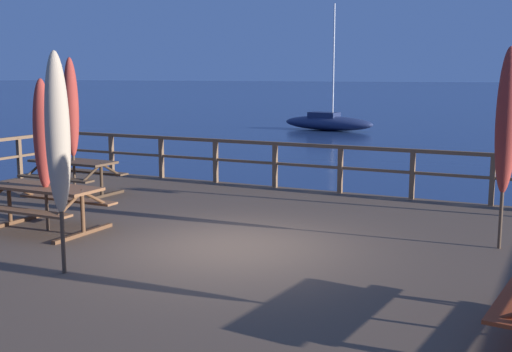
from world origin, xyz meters
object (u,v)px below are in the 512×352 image
Objects in this scene: picnic_table_mid_centre at (73,170)px; picnic_table_front_left at (44,198)px; patio_umbrella_short_mid at (71,108)px; patio_umbrella_tall_mid_right at (58,134)px; patio_umbrella_tall_front at (507,122)px; sailboat_distant at (328,122)px; patio_umbrella_tall_mid_left at (43,135)px.

picnic_table_front_left is at bearing -55.92° from picnic_table_mid_centre.
patio_umbrella_short_mid is at bearing 81.93° from picnic_table_mid_centre.
patio_umbrella_tall_mid_right is at bearing -49.08° from picnic_table_mid_centre.
patio_umbrella_tall_mid_right is (3.90, -4.53, -0.04)m from patio_umbrella_short_mid.
patio_umbrella_tall_front is 1.04× the size of patio_umbrella_tall_mid_right.
picnic_table_front_left is 1.02× the size of picnic_table_mid_centre.
patio_umbrella_short_mid is 1.02× the size of patio_umbrella_tall_mid_right.
patio_umbrella_tall_mid_right is 32.51m from sailboat_distant.
patio_umbrella_short_mid is 27.33m from sailboat_distant.
patio_umbrella_tall_front is at bearing 17.15° from picnic_table_front_left.
patio_umbrella_tall_front reaches higher than picnic_table_front_left.
patio_umbrella_tall_mid_left is 2.60m from patio_umbrella_tall_mid_right.
patio_umbrella_tall_mid_left is at bearing -20.35° from picnic_table_front_left.
patio_umbrella_short_mid is 5.98m from patio_umbrella_tall_mid_right.
picnic_table_front_left is at bearing -56.27° from patio_umbrella_short_mid.
patio_umbrella_tall_mid_left is (1.95, -2.81, 1.09)m from picnic_table_mid_centre.
sailboat_distant reaches higher than patio_umbrella_short_mid.
patio_umbrella_tall_mid_right is (-5.14, -3.94, -0.07)m from patio_umbrella_tall_front.
picnic_table_front_left is 0.67× the size of patio_umbrella_tall_front.
patio_umbrella_tall_mid_left is 3.45m from patio_umbrella_short_mid.
sailboat_distant reaches higher than picnic_table_mid_centre.
picnic_table_mid_centre is at bearing 124.08° from picnic_table_front_left.
patio_umbrella_tall_mid_right reaches higher than picnic_table_front_left.
patio_umbrella_tall_mid_left is 0.85× the size of patio_umbrella_tall_front.
sailboat_distant is (-7.71, 31.51, -2.17)m from patio_umbrella_tall_mid_right.
patio_umbrella_tall_mid_left is 7.45m from patio_umbrella_tall_front.
patio_umbrella_short_mid is (0.00, 0.03, 1.37)m from picnic_table_mid_centre.
patio_umbrella_tall_mid_right is (1.95, -1.70, 0.24)m from patio_umbrella_tall_mid_left.
patio_umbrella_tall_front reaches higher than patio_umbrella_short_mid.
patio_umbrella_tall_mid_left is 0.88× the size of patio_umbrella_tall_mid_right.
patio_umbrella_tall_mid_left reaches higher than picnic_table_front_left.
patio_umbrella_short_mid reaches higher than picnic_table_mid_centre.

